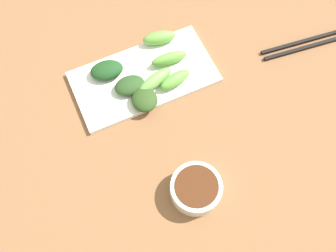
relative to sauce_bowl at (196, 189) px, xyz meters
name	(u,v)px	position (x,y,z in m)	size (l,w,h in m)	color
tabletop	(178,120)	(0.16, -0.04, -0.03)	(2.10, 2.10, 0.02)	brown
sauce_bowl	(196,189)	(0.00, 0.00, 0.00)	(0.10, 0.10, 0.05)	silver
serving_plate	(144,77)	(0.29, -0.01, -0.02)	(0.16, 0.32, 0.01)	white
broccoli_stalk_0	(159,38)	(0.36, -0.08, 0.00)	(0.03, 0.08, 0.03)	#6CAD46
broccoli_leafy_1	(107,70)	(0.33, 0.06, 0.00)	(0.05, 0.07, 0.03)	#1D471F
broccoli_stalk_2	(155,80)	(0.26, -0.02, 0.00)	(0.03, 0.09, 0.03)	#70AE51
broccoli_leafy_3	(130,85)	(0.27, 0.03, 0.00)	(0.05, 0.07, 0.03)	#294A21
broccoli_stalk_4	(169,59)	(0.30, -0.08, 0.00)	(0.03, 0.09, 0.03)	#6BAB44
broccoli_leafy_5	(144,100)	(0.22, 0.02, 0.00)	(0.06, 0.06, 0.03)	#2E4A1E
broccoli_stalk_6	(175,80)	(0.24, -0.07, 0.00)	(0.03, 0.08, 0.03)	#65B344
chopsticks	(307,44)	(0.21, -0.40, -0.02)	(0.05, 0.23, 0.01)	black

